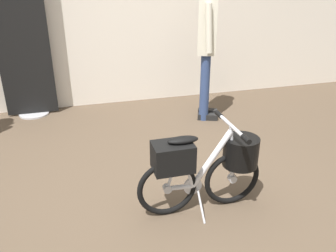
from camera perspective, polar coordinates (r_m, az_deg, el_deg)
The scene contains 4 objects.
ground_plane at distance 2.72m, azimuth -0.43°, elevation -13.22°, with size 8.11×8.11×0.00m, color brown.
floor_banner_stand at distance 4.48m, azimuth -22.58°, elevation 11.60°, with size 0.60×0.36×1.82m.
folding_bike_foreground at distance 2.54m, azimuth 6.43°, elevation -6.25°, with size 0.95×0.53×0.68m.
visitor_near_wall at distance 4.08m, azimuth 6.39°, elevation 13.72°, with size 0.36×0.50×1.63m.
Camera 1 is at (-0.57, -2.09, 1.64)m, focal length 37.27 mm.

